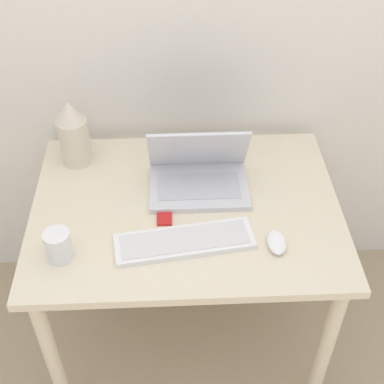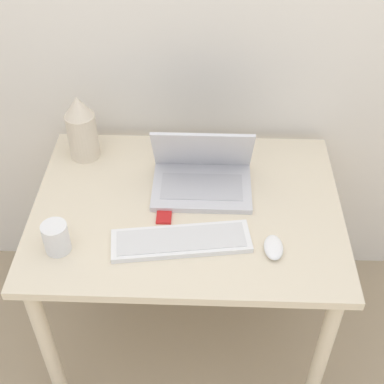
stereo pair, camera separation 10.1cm
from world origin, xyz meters
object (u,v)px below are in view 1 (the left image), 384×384
(vase, at_px, (73,133))
(mug, at_px, (59,246))
(mp3_player, at_px, (164,218))
(keyboard, at_px, (184,241))
(mouse, at_px, (277,242))
(laptop, at_px, (199,173))

(vase, bearing_deg, mug, -89.79)
(vase, height_order, mp3_player, vase)
(mug, bearing_deg, keyboard, 5.72)
(mp3_player, bearing_deg, vase, 134.56)
(keyboard, xyz_separation_m, vase, (-0.38, 0.43, 0.11))
(vase, relative_size, mp3_player, 4.10)
(vase, height_order, mug, vase)
(mouse, distance_m, mp3_player, 0.37)
(laptop, relative_size, mug, 3.34)
(keyboard, bearing_deg, vase, 131.32)
(laptop, relative_size, vase, 1.35)
(keyboard, height_order, vase, vase)
(mouse, bearing_deg, vase, 145.73)
(laptop, relative_size, mouse, 3.34)
(keyboard, relative_size, mug, 4.39)
(laptop, xyz_separation_m, mp3_player, (-0.12, -0.17, -0.05))
(laptop, bearing_deg, mouse, -52.76)
(laptop, distance_m, mug, 0.53)
(vase, distance_m, mug, 0.47)
(laptop, distance_m, keyboard, 0.28)
(mp3_player, bearing_deg, keyboard, -60.43)
(mouse, relative_size, mug, 1.00)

